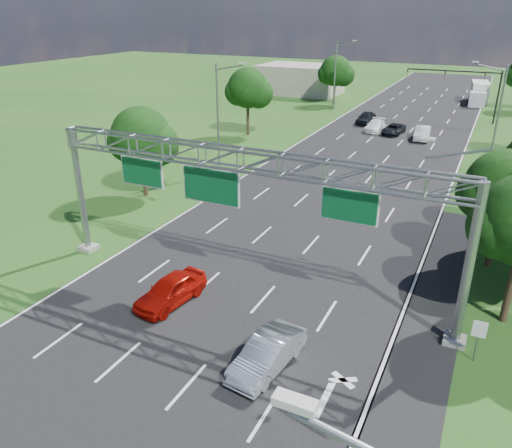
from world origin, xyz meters
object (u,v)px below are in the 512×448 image
Objects in this scene: traffic_signal at (471,83)px; box_truck at (479,93)px; regulatory_sign at (479,333)px; sign_gantry at (242,171)px; red_coupe at (171,290)px; silver_sedan at (267,354)px.

box_truck is at bearing 88.15° from traffic_signal.
traffic_signal is (-4.92, 54.02, 3.66)m from regulatory_sign.
traffic_signal is (7.15, 53.00, -1.72)m from sign_gantry.
sign_gantry is 7.35m from red_coupe.
traffic_signal reaches higher than regulatory_sign.
sign_gantry is 11.19× the size of regulatory_sign.
sign_gantry is 9.12m from silver_sedan.
traffic_signal reaches higher than box_truck.
sign_gantry is at bearing -97.68° from traffic_signal.
box_truck is (7.67, 69.10, -5.31)m from sign_gantry.
traffic_signal is 2.74× the size of red_coupe.
box_truck is (-4.40, 70.11, 0.08)m from regulatory_sign.
regulatory_sign is (12.07, -1.02, -5.38)m from sign_gantry.
traffic_signal is at bearing -98.82° from box_truck.
sign_gantry reaches higher than regulatory_sign.
sign_gantry reaches higher than box_truck.
regulatory_sign is 0.47× the size of silver_sedan.
red_coupe is 0.50× the size of box_truck.
sign_gantry reaches higher than traffic_signal.
regulatory_sign is 54.37m from traffic_signal.
red_coupe is at bearing -134.28° from sign_gantry.
regulatory_sign is at bearing -4.83° from sign_gantry.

